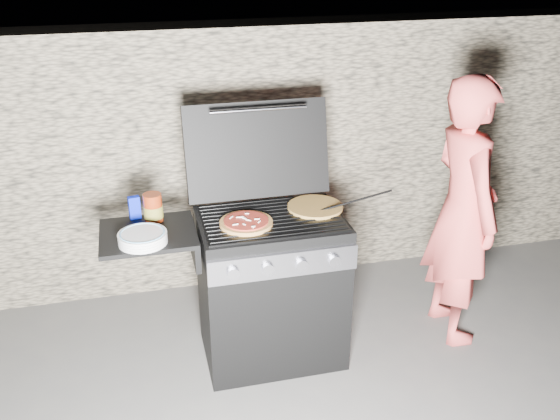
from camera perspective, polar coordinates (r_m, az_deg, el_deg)
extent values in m
plane|color=#4A4948|center=(3.91, -0.73, -12.80)|extent=(50.00, 50.00, 0.00)
cube|color=gray|center=(4.38, -3.94, 4.97)|extent=(8.00, 0.35, 1.80)
cylinder|color=gold|center=(3.54, 3.23, 0.29)|extent=(0.41, 0.41, 0.02)
cylinder|color=maroon|center=(3.45, -11.53, 0.23)|extent=(0.12, 0.12, 0.16)
cube|color=#0719B9|center=(3.50, -13.16, 0.20)|extent=(0.07, 0.04, 0.13)
cylinder|color=silver|center=(3.24, -12.45, -2.51)|extent=(0.25, 0.25, 0.06)
imported|color=#E34F4B|center=(3.86, 16.37, -0.15)|extent=(0.41, 0.61, 1.65)
cylinder|color=black|center=(3.54, 6.70, 0.82)|extent=(0.47, 0.02, 0.09)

